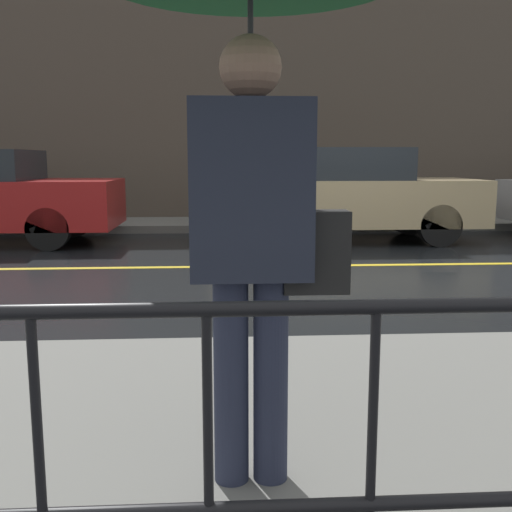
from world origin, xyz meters
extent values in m
plane|color=black|center=(0.00, 0.00, 0.00)|extent=(80.00, 80.00, 0.00)
cube|color=slate|center=(0.00, 4.37, 0.07)|extent=(28.00, 1.72, 0.14)
cube|color=gold|center=(0.00, 0.00, 0.00)|extent=(25.20, 0.12, 0.01)
cube|color=#4C4238|center=(0.00, 5.38, 2.55)|extent=(28.00, 0.30, 5.09)
cylinder|color=black|center=(-2.32, -6.21, 0.59)|extent=(0.02, 0.02, 0.89)
cylinder|color=black|center=(-1.94, -6.21, 0.59)|extent=(0.02, 0.02, 0.89)
cylinder|color=black|center=(-1.55, -6.21, 0.59)|extent=(0.02, 0.02, 0.89)
cylinder|color=#23283D|center=(-1.87, -5.37, 0.54)|extent=(0.13, 0.13, 0.80)
cylinder|color=#23283D|center=(-1.72, -5.37, 0.54)|extent=(0.13, 0.13, 0.80)
cube|color=#232838|center=(-1.79, -5.37, 1.25)|extent=(0.43, 0.26, 0.63)
sphere|color=#A07861|center=(-1.79, -5.37, 1.68)|extent=(0.22, 0.22, 0.22)
cylinder|color=#262628|center=(-1.79, -5.37, 1.61)|extent=(0.02, 0.02, 0.71)
cube|color=black|center=(-1.55, -5.37, 1.03)|extent=(0.24, 0.12, 0.30)
cylinder|color=black|center=(-4.46, 3.14, 0.32)|extent=(0.65, 0.22, 0.65)
cylinder|color=black|center=(-4.46, 1.55, 0.32)|extent=(0.65, 0.22, 0.65)
cube|color=tan|center=(0.15, 2.35, 0.65)|extent=(4.43, 1.75, 0.74)
cube|color=#1E2328|center=(-0.02, 2.35, 1.28)|extent=(2.30, 1.61, 0.51)
cylinder|color=black|center=(1.52, 3.11, 0.33)|extent=(0.66, 0.22, 0.66)
cylinder|color=black|center=(1.52, 1.58, 0.33)|extent=(0.66, 0.22, 0.66)
cylinder|color=black|center=(-1.22, 3.11, 0.33)|extent=(0.66, 0.22, 0.66)
cylinder|color=black|center=(-1.22, 1.58, 0.33)|extent=(0.66, 0.22, 0.66)
camera|label=1|loc=(-1.90, -7.51, 1.36)|focal=42.00mm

